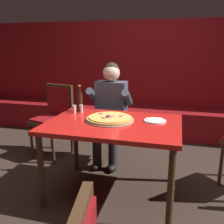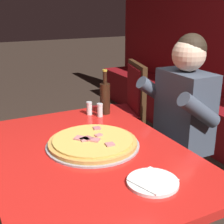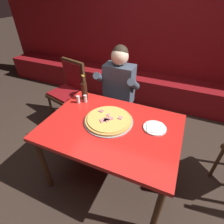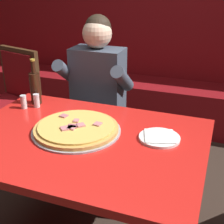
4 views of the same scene
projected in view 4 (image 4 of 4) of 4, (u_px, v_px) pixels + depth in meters
The scene contains 10 objects.
booth_wall_panel at pixel (167, 32), 3.39m from camera, with size 6.80×0.16×1.90m, color maroon.
booth_bench at pixel (157, 103), 3.41m from camera, with size 6.46×0.48×0.46m, color maroon.
main_dining_table at pixel (82, 151), 1.64m from camera, with size 1.26×0.91×0.76m.
pizza at pixel (76, 128), 1.65m from camera, with size 0.47×0.47×0.05m.
plate_white_paper at pixel (159, 137), 1.58m from camera, with size 0.21×0.21×0.02m.
beer_bottle at pixel (35, 87), 1.98m from camera, with size 0.07×0.07×0.29m.
shaker_black_pepper at pixel (24, 103), 1.93m from camera, with size 0.04×0.04×0.09m.
shaker_red_pepper_flakes at pixel (37, 101), 1.95m from camera, with size 0.04×0.04×0.09m.
diner_seated_blue_shirt at pixel (94, 96), 2.30m from camera, with size 0.53×0.53×1.27m.
dining_chair_near_left at pixel (12, 96), 2.66m from camera, with size 0.54×0.54×0.96m.
Camera 4 is at (0.64, -1.27, 1.53)m, focal length 50.00 mm.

